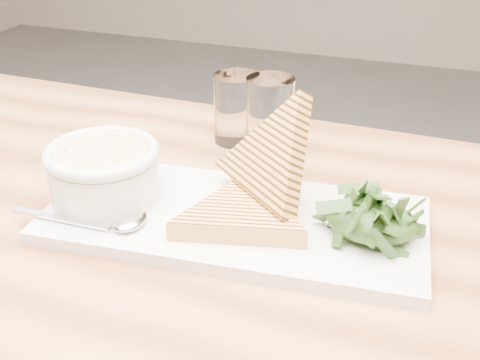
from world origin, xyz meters
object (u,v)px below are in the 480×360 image
(soup_bowl, at_px, (105,177))
(glass_near, at_px, (270,114))
(table_top, at_px, (118,248))
(platter, at_px, (234,220))
(glass_far, at_px, (237,109))

(soup_bowl, xyz_separation_m, glass_near, (0.13, 0.23, 0.01))
(table_top, bearing_deg, soup_bowl, 128.69)
(platter, bearing_deg, table_top, -153.21)
(platter, height_order, glass_near, glass_near)
(platter, bearing_deg, soup_bowl, -175.46)
(glass_near, relative_size, glass_far, 1.03)
(glass_near, height_order, glass_far, glass_near)
(soup_bowl, relative_size, glass_near, 1.23)
(platter, relative_size, glass_far, 4.24)
(table_top, height_order, platter, platter)
(glass_near, xyz_separation_m, glass_far, (-0.05, 0.01, -0.00))
(table_top, relative_size, glass_far, 11.80)
(table_top, xyz_separation_m, glass_near, (0.10, 0.27, 0.07))
(soup_bowl, height_order, glass_near, glass_near)
(table_top, distance_m, platter, 0.14)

